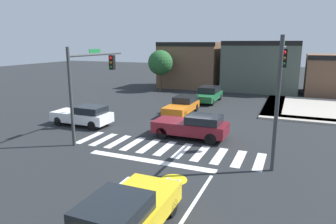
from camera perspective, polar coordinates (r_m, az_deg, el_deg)
ground_plane at (r=21.08m, az=4.29°, el=-2.96°), size 120.00×120.00×0.00m
crosswalk_near at (r=17.06m, az=-0.52°, el=-6.79°), size 10.63×2.47×0.01m
lane_markings at (r=11.01m, az=-9.64°, el=-18.81°), size 6.80×18.75×0.01m
bike_detector_marking at (r=13.38m, az=1.09°, el=-12.56°), size 1.16×1.16×0.01m
curb_corner_northeast at (r=29.33m, az=26.38°, el=0.39°), size 10.00×10.60×0.15m
storefront_row at (r=38.35m, az=17.86°, el=7.76°), size 26.29×6.46×5.91m
traffic_signal_southeast at (r=15.45m, az=20.34°, el=5.99°), size 0.32×4.48×6.07m
traffic_signal_southwest at (r=19.05m, az=-14.12°, el=6.66°), size 0.32×5.46×5.53m
car_orange at (r=25.07m, az=2.73°, el=1.28°), size 1.77×4.37×1.36m
car_white at (r=22.26m, az=-15.51°, el=-0.63°), size 4.24×1.75×1.43m
car_green at (r=30.34m, az=7.54°, el=3.31°), size 1.93×4.50×1.47m
car_maroon at (r=18.69m, az=4.68°, el=-2.62°), size 4.50×1.90×1.48m
car_yellow at (r=9.62m, az=-8.13°, el=-18.65°), size 1.88×4.41×1.49m
roadside_tree at (r=36.49m, az=-1.43°, el=9.19°), size 2.94×2.94×4.87m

